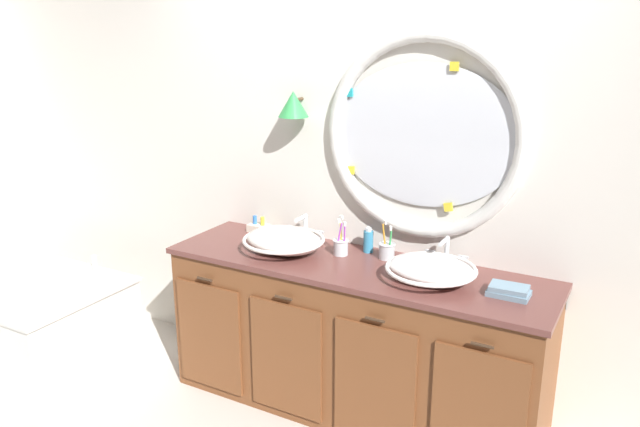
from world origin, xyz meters
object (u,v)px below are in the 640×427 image
object	(u,v)px
toothbrush_holder_right	(387,250)
bathtub	(12,304)
sink_basin_right	(431,269)
soap_dispenser	(368,241)
sink_basin_left	(284,240)
toothbrush_holder_left	(341,246)
folded_hand_towel	(509,291)
toiletry_basket	(259,227)

from	to	relation	value
toothbrush_holder_right	bathtub	bearing A→B (deg)	-165.59
sink_basin_right	soap_dispenser	distance (m)	0.49
sink_basin_left	toothbrush_holder_right	size ratio (longest dim) A/B	2.10
sink_basin_right	toothbrush_holder_left	distance (m)	0.56
soap_dispenser	folded_hand_towel	distance (m)	0.84
soap_dispenser	toothbrush_holder_right	bearing A→B (deg)	-19.71
bathtub	toiletry_basket	size ratio (longest dim) A/B	12.11
soap_dispenser	folded_hand_towel	world-z (taller)	soap_dispenser
bathtub	sink_basin_right	world-z (taller)	sink_basin_right
sink_basin_left	folded_hand_towel	world-z (taller)	sink_basin_left
sink_basin_left	toiletry_basket	size ratio (longest dim) A/B	3.66
bathtub	toothbrush_holder_right	world-z (taller)	toothbrush_holder_right
sink_basin_right	soap_dispenser	world-z (taller)	soap_dispenser
toothbrush_holder_right	soap_dispenser	distance (m)	0.14
toothbrush_holder_left	toiletry_basket	bearing A→B (deg)	169.58
bathtub	sink_basin_left	size ratio (longest dim) A/B	3.31
sink_basin_right	toothbrush_holder_left	xyz separation A→B (m)	(-0.55, 0.12, -0.01)
soap_dispenser	folded_hand_towel	size ratio (longest dim) A/B	0.80
toothbrush_holder_left	toiletry_basket	distance (m)	0.62
sink_basin_left	toothbrush_holder_left	bearing A→B (deg)	21.63
bathtub	folded_hand_towel	world-z (taller)	folded_hand_towel
sink_basin_right	sink_basin_left	bearing A→B (deg)	-180.00
bathtub	toothbrush_holder_left	xyz separation A→B (m)	(2.13, 0.54, 0.61)
sink_basin_left	soap_dispenser	distance (m)	0.46
toothbrush_holder_right	soap_dispenser	world-z (taller)	toothbrush_holder_right
sink_basin_left	sink_basin_right	size ratio (longest dim) A/B	1.02
bathtub	folded_hand_towel	distance (m)	3.14
sink_basin_right	toothbrush_holder_right	size ratio (longest dim) A/B	2.06
toothbrush_holder_left	soap_dispenser	distance (m)	0.16
sink_basin_right	toothbrush_holder_right	distance (m)	0.36
bathtub	sink_basin_left	bearing A→B (deg)	13.13
toothbrush_holder_left	toothbrush_holder_right	world-z (taller)	toothbrush_holder_left
toothbrush_holder_left	toothbrush_holder_right	xyz separation A→B (m)	(0.24, 0.06, -0.00)
soap_dispenser	folded_hand_towel	xyz separation A→B (m)	(0.81, -0.22, -0.04)
soap_dispenser	sink_basin_right	bearing A→B (deg)	-27.34
toiletry_basket	sink_basin_right	bearing A→B (deg)	-11.09
soap_dispenser	folded_hand_towel	bearing A→B (deg)	-15.01
sink_basin_right	folded_hand_towel	distance (m)	0.37
toothbrush_holder_left	sink_basin_right	bearing A→B (deg)	-11.84
soap_dispenser	toothbrush_holder_left	bearing A→B (deg)	-135.03
toothbrush_holder_left	folded_hand_towel	xyz separation A→B (m)	(0.92, -0.11, -0.03)
bathtub	sink_basin_left	world-z (taller)	sink_basin_left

